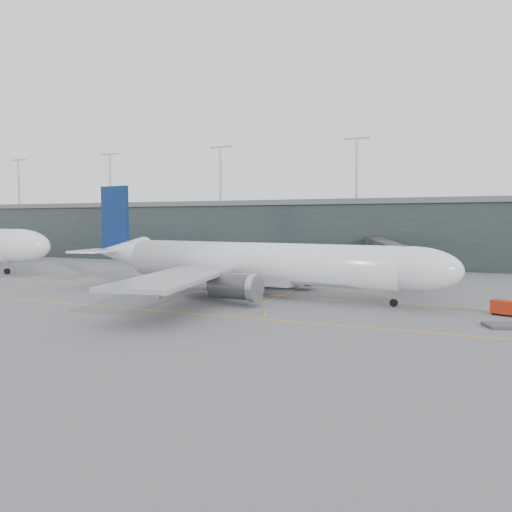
% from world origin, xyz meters
% --- Properties ---
extents(ground, '(320.00, 320.00, 0.00)m').
position_xyz_m(ground, '(0.00, 0.00, 0.00)').
color(ground, '#56565B').
rests_on(ground, ground).
extents(taxiline_a, '(160.00, 0.25, 0.02)m').
position_xyz_m(taxiline_a, '(0.00, -4.00, 0.01)').
color(taxiline_a, orange).
rests_on(taxiline_a, ground).
extents(taxiline_b, '(160.00, 0.25, 0.02)m').
position_xyz_m(taxiline_b, '(0.00, -20.00, 0.01)').
color(taxiline_b, orange).
rests_on(taxiline_b, ground).
extents(taxiline_lead_main, '(0.25, 60.00, 0.02)m').
position_xyz_m(taxiline_lead_main, '(5.00, 20.00, 0.01)').
color(taxiline_lead_main, orange).
rests_on(taxiline_lead_main, ground).
extents(taxiline_lead_adj, '(0.25, 60.00, 0.02)m').
position_xyz_m(taxiline_lead_adj, '(-75.00, 20.00, 0.01)').
color(taxiline_lead_adj, orange).
rests_on(taxiline_lead_adj, ground).
extents(terminal, '(240.00, 36.00, 29.00)m').
position_xyz_m(terminal, '(-0.00, 58.00, 7.62)').
color(terminal, '#1C2627').
rests_on(terminal, ground).
extents(main_aircraft, '(56.86, 53.09, 15.94)m').
position_xyz_m(main_aircraft, '(1.08, -4.50, 4.47)').
color(main_aircraft, silver).
rests_on(main_aircraft, ground).
extents(jet_bridge, '(14.88, 44.90, 6.95)m').
position_xyz_m(jet_bridge, '(16.23, 25.07, 5.21)').
color(jet_bridge, '#2C2C31').
rests_on(jet_bridge, ground).
extents(gse_cart, '(2.83, 2.33, 1.66)m').
position_xyz_m(gse_cart, '(32.32, -7.78, 0.93)').
color(gse_cart, '#9D220B').
rests_on(gse_cart, ground).
extents(baggage_dolly, '(3.73, 3.38, 0.30)m').
position_xyz_m(baggage_dolly, '(31.68, -14.74, 0.18)').
color(baggage_dolly, '#39393E').
rests_on(baggage_dolly, ground).
extents(uld_a, '(2.56, 2.25, 1.99)m').
position_xyz_m(uld_a, '(-3.89, 10.76, 1.04)').
color(uld_a, '#3E3E43').
rests_on(uld_a, ground).
extents(uld_b, '(1.90, 1.54, 1.69)m').
position_xyz_m(uld_b, '(-3.10, 12.12, 0.89)').
color(uld_b, '#3E3E43').
rests_on(uld_b, ground).
extents(uld_c, '(2.19, 2.02, 1.61)m').
position_xyz_m(uld_c, '(-0.12, 11.67, 0.85)').
color(uld_c, '#3E3E43').
rests_on(uld_c, ground).
extents(cone_wing_stbd, '(0.44, 0.44, 0.69)m').
position_xyz_m(cone_wing_stbd, '(8.20, -17.78, 0.35)').
color(cone_wing_stbd, orange).
rests_on(cone_wing_stbd, ground).
extents(cone_wing_port, '(0.48, 0.48, 0.76)m').
position_xyz_m(cone_wing_port, '(8.08, 9.69, 0.38)').
color(cone_wing_port, '#E15A0C').
rests_on(cone_wing_port, ground).
extents(cone_tail, '(0.43, 0.43, 0.68)m').
position_xyz_m(cone_tail, '(-8.85, -12.36, 0.34)').
color(cone_tail, '#EF490D').
rests_on(cone_tail, ground).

